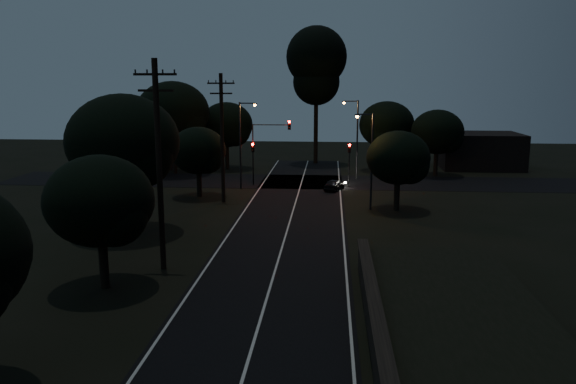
{
  "coord_description": "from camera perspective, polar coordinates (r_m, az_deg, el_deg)",
  "views": [
    {
      "loc": [
        2.85,
        -13.09,
        9.85
      ],
      "look_at": [
        0.0,
        24.0,
        2.5
      ],
      "focal_mm": 35.0,
      "sensor_mm": 36.0,
      "label": 1
    }
  ],
  "objects": [
    {
      "name": "streetlight_a",
      "position": [
        52.0,
        -4.68,
        5.39
      ],
      "size": [
        1.66,
        0.26,
        8.0
      ],
      "color": "black",
      "rests_on": "ground"
    },
    {
      "name": "streetlight_c",
      "position": [
        43.55,
        8.3,
        3.8
      ],
      "size": [
        1.46,
        0.26,
        7.5
      ],
      "color": "black",
      "rests_on": "ground"
    },
    {
      "name": "signal_right",
      "position": [
        53.57,
        6.24,
        3.59
      ],
      "size": [
        0.28,
        0.35,
        4.1
      ],
      "color": "black",
      "rests_on": "ground"
    },
    {
      "name": "utility_pole_far",
      "position": [
        46.16,
        -6.71,
        5.67
      ],
      "size": [
        2.2,
        0.3,
        10.5
      ],
      "color": "black",
      "rests_on": "ground"
    },
    {
      "name": "streetlight_b",
      "position": [
        57.38,
        6.86,
        5.88
      ],
      "size": [
        1.66,
        0.26,
        8.0
      ],
      "color": "black",
      "rests_on": "ground"
    },
    {
      "name": "building_left",
      "position": [
        69.41,
        -14.91,
        4.48
      ],
      "size": [
        10.0,
        8.0,
        4.4
      ],
      "primitive_type": "cube",
      "color": "black",
      "rests_on": "ground"
    },
    {
      "name": "tree_far_nw",
      "position": [
        64.23,
        -6.1,
        6.7
      ],
      "size": [
        5.98,
        5.98,
        7.57
      ],
      "color": "black",
      "rests_on": "ground"
    },
    {
      "name": "car",
      "position": [
        51.73,
        4.71,
        0.74
      ],
      "size": [
        2.15,
        3.25,
        1.03
      ],
      "primitive_type": "imported",
      "rotation": [
        0.0,
        0.0,
        2.8
      ],
      "color": "black",
      "rests_on": "ground"
    },
    {
      "name": "utility_pole_mid",
      "position": [
        29.74,
        -12.98,
        2.94
      ],
      "size": [
        2.2,
        0.3,
        11.0
      ],
      "color": "black",
      "rests_on": "ground"
    },
    {
      "name": "tree_far_ne",
      "position": [
        63.48,
        10.2,
        6.61
      ],
      "size": [
        6.1,
        6.1,
        7.72
      ],
      "color": "black",
      "rests_on": "ground"
    },
    {
      "name": "tree_far_e",
      "position": [
        61.28,
        15.12,
        5.8
      ],
      "size": [
        5.49,
        5.49,
        6.97
      ],
      "color": "black",
      "rests_on": "ground"
    },
    {
      "name": "tall_pine",
      "position": [
        68.14,
        2.91,
        12.77
      ],
      "size": [
        7.17,
        7.17,
        16.3
      ],
      "color": "black",
      "rests_on": "ground"
    },
    {
      "name": "signal_left",
      "position": [
        54.06,
        -3.57,
        3.7
      ],
      "size": [
        0.28,
        0.35,
        4.1
      ],
      "color": "black",
      "rests_on": "ground"
    },
    {
      "name": "tree_far_w",
      "position": [
        61.32,
        -11.41,
        7.77
      ],
      "size": [
        7.77,
        7.77,
        9.9
      ],
      "color": "black",
      "rests_on": "ground"
    },
    {
      "name": "tree_left_c",
      "position": [
        37.53,
        -16.11,
        4.69
      ],
      "size": [
        7.21,
        7.21,
        9.11
      ],
      "color": "black",
      "rests_on": "ground"
    },
    {
      "name": "signal_mast",
      "position": [
        53.68,
        -1.8,
        5.28
      ],
      "size": [
        3.7,
        0.35,
        6.25
      ],
      "color": "black",
      "rests_on": "ground"
    },
    {
      "name": "building_right",
      "position": [
        68.73,
        18.86,
        4.02
      ],
      "size": [
        9.0,
        7.0,
        4.0
      ],
      "primitive_type": "cube",
      "color": "black",
      "rests_on": "ground"
    },
    {
      "name": "road_surface",
      "position": [
        45.39,
        0.69,
        -1.35
      ],
      "size": [
        60.0,
        70.0,
        0.03
      ],
      "color": "black",
      "rests_on": "ground"
    },
    {
      "name": "tree_left_d",
      "position": [
        48.67,
        -8.95,
        4.05
      ],
      "size": [
        4.78,
        4.78,
        6.06
      ],
      "color": "black",
      "rests_on": "ground"
    },
    {
      "name": "tree_left_b",
      "position": [
        27.75,
        -18.32,
        -1.12
      ],
      "size": [
        5.11,
        5.11,
        6.5
      ],
      "color": "black",
      "rests_on": "ground"
    },
    {
      "name": "tree_right_a",
      "position": [
        43.72,
        11.36,
        3.28
      ],
      "size": [
        4.87,
        4.87,
        6.18
      ],
      "color": "black",
      "rests_on": "ground"
    }
  ]
}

